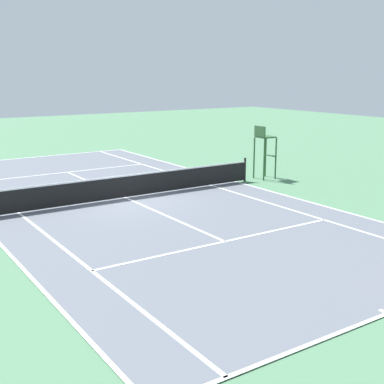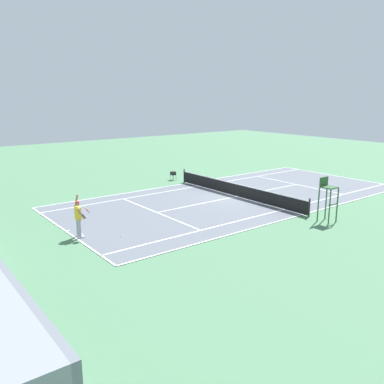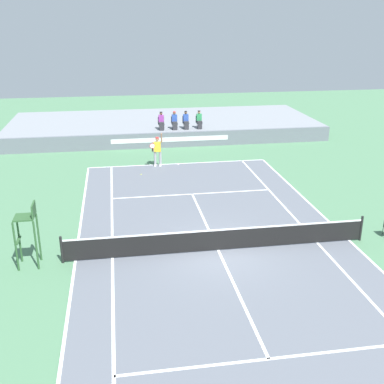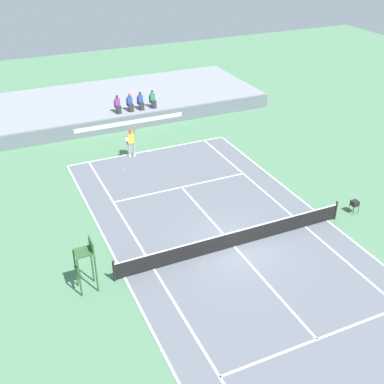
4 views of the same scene
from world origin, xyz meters
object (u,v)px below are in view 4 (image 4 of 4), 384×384
Objects in this scene: spectator_seated_3 at (153,100)px; tennis_player at (131,142)px; spectator_seated_2 at (141,101)px; ball_hopper at (355,203)px; spectator_seated_0 at (118,105)px; umpire_chair at (86,259)px; tennis_ball at (123,169)px; spectator_seated_1 at (130,103)px.

tennis_player is (-3.52, -5.29, -0.67)m from spectator_seated_3.
tennis_player is (-2.56, -5.29, -0.67)m from spectator_seated_2.
spectator_seated_3 reaches higher than ball_hopper.
spectator_seated_0 is 18.18m from umpire_chair.
umpire_chair reaches higher than tennis_ball.
tennis_player is 2.98× the size of ball_hopper.
spectator_seated_1 is at bearing 66.20° from umpire_chair.
spectator_seated_0 is at bearing 74.60° from tennis_ball.
spectator_seated_2 is 18.60× the size of tennis_ball.
spectator_seated_2 is at bearing 0.00° from spectator_seated_1.
spectator_seated_3 is 19.34m from umpire_chair.
spectator_seated_0 is at bearing 180.00° from spectator_seated_2.
spectator_seated_2 is 17.92m from ball_hopper.
tennis_player is at bearing 126.61° from ball_hopper.
spectator_seated_3 is at bearing 0.00° from spectator_seated_2.
tennis_ball is (-1.12, -1.62, -0.96)m from tennis_player.
tennis_ball is 11.17m from umpire_chair.
spectator_seated_1 is at bearing 180.00° from spectator_seated_3.
tennis_ball is at bearing 134.35° from ball_hopper.
spectator_seated_3 is 6.39m from tennis_player.
spectator_seated_0 and spectator_seated_3 have the same top height.
spectator_seated_0 and spectator_seated_1 have the same top height.
spectator_seated_1 reaches higher than tennis_player.
spectator_seated_2 reaches higher than ball_hopper.
spectator_seated_2 is at bearing 64.23° from tennis_player.
spectator_seated_3 is at bearing 0.00° from spectator_seated_1.
spectator_seated_0 is 1.77m from spectator_seated_2.
spectator_seated_1 is at bearing 71.88° from tennis_player.
spectator_seated_2 is 18.89m from umpire_chair.
tennis_player is 30.63× the size of tennis_ball.
tennis_ball is at bearing -105.40° from spectator_seated_0.
tennis_player is at bearing -98.44° from spectator_seated_0.
umpire_chair reaches higher than spectator_seated_2.
spectator_seated_3 is (2.74, 0.00, 0.00)m from spectator_seated_0.
spectator_seated_2 is at bearing 62.01° from tennis_ball.
spectator_seated_1 is at bearing 180.00° from spectator_seated_2.
spectator_seated_1 is 18.60× the size of tennis_ball.
ball_hopper is at bearing -70.33° from spectator_seated_2.
umpire_chair reaches higher than spectator_seated_0.
spectator_seated_1 reaches higher than tennis_ball.
tennis_player is at bearing 63.77° from umpire_chair.
spectator_seated_3 is 0.61× the size of tennis_player.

